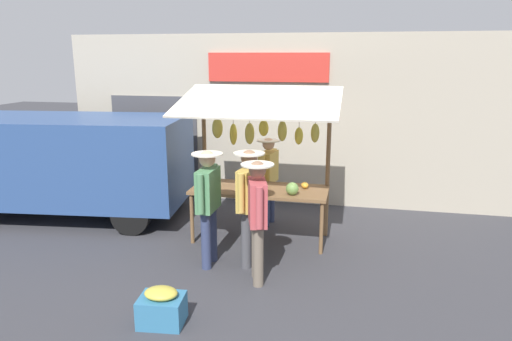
{
  "coord_description": "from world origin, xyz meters",
  "views": [
    {
      "loc": [
        -1.47,
        7.18,
        2.99
      ],
      "look_at": [
        0.0,
        0.3,
        1.25
      ],
      "focal_mm": 32.94,
      "sensor_mm": 36.0,
      "label": 1
    }
  ],
  "objects_px": {
    "produce_crate_near": "(162,307)",
    "market_stall": "(261,148)",
    "vendor_with_sunhat": "(268,174)",
    "parked_van": "(58,158)",
    "shopper_in_striped_shirt": "(208,198)",
    "shopper_with_ponytail": "(257,212)",
    "shopper_in_grey_tee": "(249,197)"
  },
  "relations": [
    {
      "from": "shopper_in_striped_shirt",
      "to": "market_stall",
      "type": "bearing_deg",
      "value": -23.45
    },
    {
      "from": "shopper_with_ponytail",
      "to": "shopper_in_grey_tee",
      "type": "height_order",
      "value": "shopper_in_grey_tee"
    },
    {
      "from": "market_stall",
      "to": "parked_van",
      "type": "xyz_separation_m",
      "value": [
        3.93,
        -0.37,
        -0.42
      ]
    },
    {
      "from": "shopper_in_striped_shirt",
      "to": "shopper_with_ponytail",
      "type": "height_order",
      "value": "shopper_in_striped_shirt"
    },
    {
      "from": "market_stall",
      "to": "shopper_with_ponytail",
      "type": "xyz_separation_m",
      "value": [
        -0.26,
        1.5,
        -0.56
      ]
    },
    {
      "from": "shopper_with_ponytail",
      "to": "produce_crate_near",
      "type": "bearing_deg",
      "value": 129.61
    },
    {
      "from": "market_stall",
      "to": "shopper_in_striped_shirt",
      "type": "bearing_deg",
      "value": 65.27
    },
    {
      "from": "parked_van",
      "to": "vendor_with_sunhat",
      "type": "bearing_deg",
      "value": 178.9
    },
    {
      "from": "vendor_with_sunhat",
      "to": "produce_crate_near",
      "type": "relative_size",
      "value": 2.93
    },
    {
      "from": "market_stall",
      "to": "vendor_with_sunhat",
      "type": "xyz_separation_m",
      "value": [
        0.0,
        -0.71,
        -0.62
      ]
    },
    {
      "from": "shopper_with_ponytail",
      "to": "vendor_with_sunhat",
      "type": "bearing_deg",
      "value": -9.54
    },
    {
      "from": "shopper_in_striped_shirt",
      "to": "shopper_in_grey_tee",
      "type": "distance_m",
      "value": 0.58
    },
    {
      "from": "shopper_in_striped_shirt",
      "to": "parked_van",
      "type": "bearing_deg",
      "value": 67.28
    },
    {
      "from": "produce_crate_near",
      "to": "shopper_in_grey_tee",
      "type": "bearing_deg",
      "value": -109.5
    },
    {
      "from": "market_stall",
      "to": "vendor_with_sunhat",
      "type": "relative_size",
      "value": 1.58
    },
    {
      "from": "shopper_in_striped_shirt",
      "to": "parked_van",
      "type": "relative_size",
      "value": 0.37
    },
    {
      "from": "market_stall",
      "to": "parked_van",
      "type": "distance_m",
      "value": 3.97
    },
    {
      "from": "parked_van",
      "to": "shopper_in_grey_tee",
      "type": "bearing_deg",
      "value": 154.92
    },
    {
      "from": "shopper_in_grey_tee",
      "to": "produce_crate_near",
      "type": "height_order",
      "value": "shopper_in_grey_tee"
    },
    {
      "from": "market_stall",
      "to": "produce_crate_near",
      "type": "relative_size",
      "value": 4.63
    },
    {
      "from": "shopper_in_striped_shirt",
      "to": "shopper_in_grey_tee",
      "type": "relative_size",
      "value": 1.0
    },
    {
      "from": "market_stall",
      "to": "parked_van",
      "type": "relative_size",
      "value": 0.55
    },
    {
      "from": "shopper_in_grey_tee",
      "to": "shopper_in_striped_shirt",
      "type": "bearing_deg",
      "value": 112.4
    },
    {
      "from": "shopper_with_ponytail",
      "to": "shopper_in_striped_shirt",
      "type": "bearing_deg",
      "value": 49.21
    },
    {
      "from": "produce_crate_near",
      "to": "shopper_with_ponytail",
      "type": "bearing_deg",
      "value": -124.04
    },
    {
      "from": "shopper_in_grey_tee",
      "to": "parked_van",
      "type": "xyz_separation_m",
      "value": [
        3.97,
        -1.37,
        0.11
      ]
    },
    {
      "from": "produce_crate_near",
      "to": "market_stall",
      "type": "bearing_deg",
      "value": -102.0
    },
    {
      "from": "parked_van",
      "to": "produce_crate_near",
      "type": "height_order",
      "value": "parked_van"
    },
    {
      "from": "market_stall",
      "to": "shopper_in_grey_tee",
      "type": "height_order",
      "value": "market_stall"
    },
    {
      "from": "shopper_in_grey_tee",
      "to": "parked_van",
      "type": "bearing_deg",
      "value": 78.69
    },
    {
      "from": "shopper_with_ponytail",
      "to": "parked_van",
      "type": "bearing_deg",
      "value": 49.57
    },
    {
      "from": "shopper_in_striped_shirt",
      "to": "shopper_in_grey_tee",
      "type": "xyz_separation_m",
      "value": [
        -0.56,
        -0.15,
        0.0
      ]
    }
  ]
}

